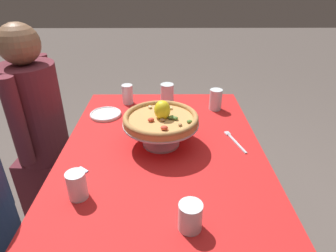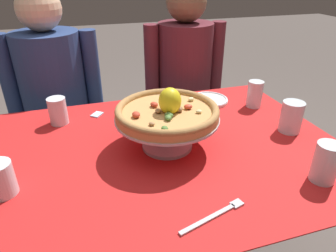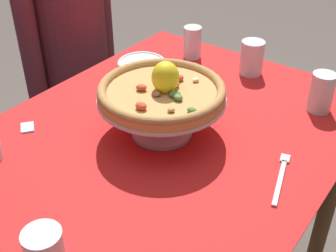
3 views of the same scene
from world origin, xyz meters
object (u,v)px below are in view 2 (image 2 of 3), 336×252
(pizza, at_px, (167,111))
(water_glass_side_left, at_px, (0,181))
(water_glass_back_left, at_px, (58,112))
(side_plate, at_px, (209,100))
(sugar_packet, at_px, (97,114))
(diner_right, at_px, (184,99))
(dinner_fork, at_px, (216,215))
(diner_left, at_px, (59,115))
(water_glass_side_right, at_px, (291,119))
(water_glass_front_right, at_px, (325,165))
(pizza_stand, at_px, (167,126))
(water_glass_back_right, at_px, (255,96))

(pizza, bearing_deg, water_glass_side_left, -168.94)
(water_glass_back_left, xyz_separation_m, side_plate, (0.66, 0.02, -0.04))
(sugar_packet, height_order, diner_right, diner_right)
(dinner_fork, xyz_separation_m, diner_left, (-0.41, 1.06, -0.16))
(diner_right, bearing_deg, dinner_fork, -105.93)
(pizza, xyz_separation_m, water_glass_side_right, (0.47, -0.03, -0.09))
(water_glass_front_right, distance_m, diner_right, 1.05)
(sugar_packet, relative_size, diner_right, 0.04)
(pizza_stand, bearing_deg, water_glass_back_left, 140.54)
(sugar_packet, bearing_deg, pizza_stand, -57.16)
(water_glass_back_right, distance_m, diner_right, 0.57)
(water_glass_back_right, bearing_deg, diner_right, 105.36)
(diner_left, bearing_deg, pizza, -61.11)
(pizza_stand, xyz_separation_m, water_glass_side_left, (-0.50, -0.10, -0.04))
(water_glass_back_right, bearing_deg, pizza_stand, -155.95)
(water_glass_side_right, relative_size, diner_left, 0.10)
(sugar_packet, bearing_deg, water_glass_side_left, -124.66)
(side_plate, xyz_separation_m, sugar_packet, (-0.51, 0.01, -0.01))
(diner_left, bearing_deg, water_glass_back_right, -30.25)
(diner_left, bearing_deg, water_glass_side_right, -40.50)
(water_glass_front_right, distance_m, sugar_packet, 0.86)
(water_glass_front_right, bearing_deg, water_glass_side_right, 70.91)
(side_plate, bearing_deg, pizza_stand, -133.49)
(water_glass_side_left, bearing_deg, side_plate, 27.35)
(diner_right, bearing_deg, pizza, -114.36)
(water_glass_side_left, relative_size, side_plate, 0.56)
(water_glass_side_left, xyz_separation_m, sugar_packet, (0.29, 0.42, -0.04))
(water_glass_back_left, bearing_deg, diner_right, 31.82)
(water_glass_back_right, bearing_deg, sugar_packet, 170.24)
(pizza, xyz_separation_m, diner_right, (0.33, 0.72, -0.29))
(side_plate, distance_m, diner_left, 0.81)
(water_glass_front_right, distance_m, dinner_fork, 0.36)
(water_glass_side_left, relative_size, water_glass_side_right, 0.82)
(pizza, bearing_deg, dinner_fork, -86.64)
(water_glass_side_left, distance_m, diner_right, 1.18)
(water_glass_front_right, xyz_separation_m, diner_left, (-0.77, 1.02, -0.21))
(pizza_stand, bearing_deg, dinner_fork, -86.57)
(sugar_packet, bearing_deg, water_glass_back_right, -9.76)
(diner_left, xyz_separation_m, diner_right, (0.72, 0.01, -0.00))
(water_glass_front_right, height_order, diner_right, diner_right)
(pizza, bearing_deg, pizza_stand, 118.07)
(water_glass_back_right, bearing_deg, dinner_fork, -128.55)
(pizza, xyz_separation_m, water_glass_back_right, (0.47, 0.21, -0.09))
(pizza_stand, xyz_separation_m, dinner_fork, (0.02, -0.35, -0.08))
(water_glass_front_right, relative_size, side_plate, 0.70)
(pizza, relative_size, side_plate, 1.96)
(pizza_stand, relative_size, water_glass_back_left, 3.26)
(pizza, relative_size, dinner_fork, 1.72)
(sugar_packet, bearing_deg, side_plate, -1.04)
(water_glass_side_right, relative_size, side_plate, 0.68)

